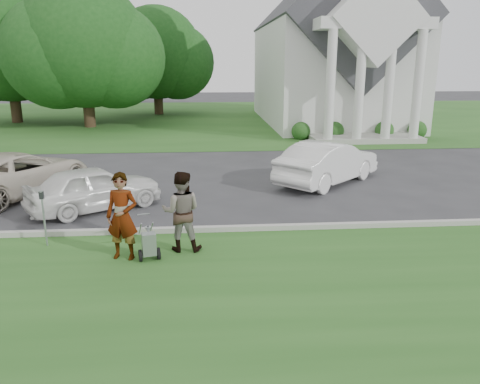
{
  "coord_description": "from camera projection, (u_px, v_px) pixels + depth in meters",
  "views": [
    {
      "loc": [
        -0.11,
        -11.14,
        4.35
      ],
      "look_at": [
        0.74,
        0.0,
        1.24
      ],
      "focal_mm": 35.0,
      "sensor_mm": 36.0,
      "label": 1
    }
  ],
  "objects": [
    {
      "name": "ground",
      "position": [
        211.0,
        239.0,
        11.87
      ],
      "size": [
        120.0,
        120.0,
        0.0
      ],
      "primitive_type": "plane",
      "color": "#333335",
      "rests_on": "ground"
    },
    {
      "name": "tree_far",
      "position": [
        7.0,
        42.0,
        33.32
      ],
      "size": [
        11.64,
        9.2,
        10.73
      ],
      "color": "#332316",
      "rests_on": "ground"
    },
    {
      "name": "church_lawn",
      "position": [
        206.0,
        118.0,
        37.81
      ],
      "size": [
        80.0,
        30.0,
        0.01
      ],
      "primitive_type": "cube",
      "color": "#26541D",
      "rests_on": "ground"
    },
    {
      "name": "car_a",
      "position": [
        17.0,
        173.0,
        15.8
      ],
      "size": [
        4.48,
        5.76,
        1.45
      ],
      "primitive_type": "imported",
      "rotation": [
        0.0,
        0.0,
        2.68
      ],
      "color": "beige",
      "rests_on": "ground"
    },
    {
      "name": "car_d",
      "position": [
        328.0,
        162.0,
        17.22
      ],
      "size": [
        4.57,
        4.45,
        1.56
      ],
      "primitive_type": "imported",
      "rotation": [
        0.0,
        0.0,
        2.33
      ],
      "color": "white",
      "rests_on": "ground"
    },
    {
      "name": "church",
      "position": [
        331.0,
        39.0,
        33.14
      ],
      "size": [
        9.19,
        19.0,
        24.1
      ],
      "color": "white",
      "rests_on": "ground"
    },
    {
      "name": "person_right",
      "position": [
        181.0,
        212.0,
        10.95
      ],
      "size": [
        0.98,
        0.79,
        1.92
      ],
      "primitive_type": "imported",
      "rotation": [
        0.0,
        0.0,
        3.07
      ],
      "color": "#999999",
      "rests_on": "ground"
    },
    {
      "name": "car_b",
      "position": [
        94.0,
        188.0,
        14.12
      ],
      "size": [
        4.21,
        3.53,
        1.36
      ],
      "primitive_type": "imported",
      "rotation": [
        0.0,
        0.0,
        2.15
      ],
      "color": "white",
      "rests_on": "ground"
    },
    {
      "name": "curb",
      "position": [
        211.0,
        229.0,
        12.38
      ],
      "size": [
        80.0,
        0.18,
        0.15
      ],
      "primitive_type": "cube",
      "color": "#9E9E93",
      "rests_on": "ground"
    },
    {
      "name": "person_left",
      "position": [
        122.0,
        217.0,
        10.46
      ],
      "size": [
        0.82,
        0.63,
        2.0
      ],
      "primitive_type": "imported",
      "rotation": [
        0.0,
        0.0,
        -0.23
      ],
      "color": "#999999",
      "rests_on": "ground"
    },
    {
      "name": "parking_meter_near",
      "position": [
        43.0,
        212.0,
        11.2
      ],
      "size": [
        0.1,
        0.09,
        1.4
      ],
      "color": "#999CA1",
      "rests_on": "ground"
    },
    {
      "name": "tree_left",
      "position": [
        84.0,
        50.0,
        31.04
      ],
      "size": [
        10.63,
        8.4,
        9.71
      ],
      "color": "#332316",
      "rests_on": "ground"
    },
    {
      "name": "tree_back",
      "position": [
        156.0,
        57.0,
        39.12
      ],
      "size": [
        9.61,
        7.6,
        8.89
      ],
      "color": "#332316",
      "rests_on": "ground"
    },
    {
      "name": "grass_strip",
      "position": [
        214.0,
        296.0,
        8.99
      ],
      "size": [
        80.0,
        7.0,
        0.01
      ],
      "primitive_type": "cube",
      "color": "#26541D",
      "rests_on": "ground"
    },
    {
      "name": "striping_cart",
      "position": [
        149.0,
        245.0,
        10.53
      ],
      "size": [
        0.59,
        1.0,
        0.87
      ],
      "rotation": [
        0.0,
        0.0,
        0.24
      ],
      "color": "black",
      "rests_on": "ground"
    }
  ]
}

